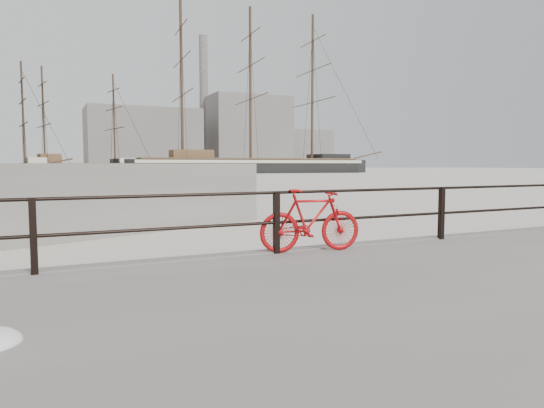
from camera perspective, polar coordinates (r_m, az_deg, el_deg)
name	(u,v)px	position (r m, az deg, el deg)	size (l,w,h in m)	color
ground	(434,256)	(10.02, 18.57, -5.79)	(400.00, 400.00, 0.00)	white
guardrail	(441,213)	(9.80, 19.31, -1.02)	(28.00, 0.10, 1.00)	black
bicycle	(311,220)	(7.94, 4.55, -1.94)	(1.71, 0.26, 1.03)	#A90B0D
barque_black	(251,173)	(98.26, -2.53, 3.65)	(60.58, 19.83, 34.24)	black
schooner_mid	(82,175)	(89.45, -21.45, 3.23)	(25.37, 10.73, 18.57)	beige
industrial_west	(143,140)	(149.70, -14.95, 7.30)	(32.00, 18.00, 18.00)	gray
industrial_mid	(246,134)	(164.51, -3.09, 8.25)	(26.00, 20.00, 24.00)	gray
industrial_east	(299,150)	(178.62, 3.20, 6.36)	(20.00, 16.00, 14.00)	gray
smokestack	(204,103)	(165.75, -8.02, 11.66)	(2.80, 2.80, 44.00)	gray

